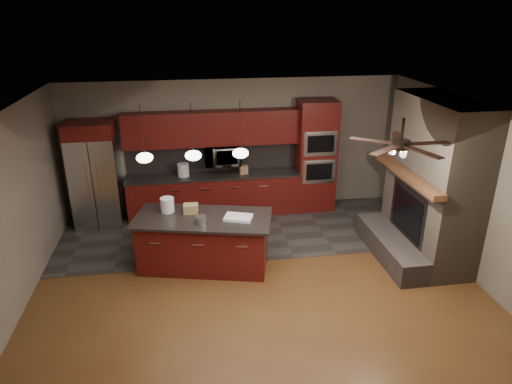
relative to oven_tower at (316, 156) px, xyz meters
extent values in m
plane|color=brown|center=(-1.70, -2.69, -1.19)|extent=(7.00, 7.00, 0.00)
cube|color=white|center=(-1.70, -2.69, 1.61)|extent=(7.00, 6.00, 0.02)
cube|color=#736A5C|center=(-1.70, 0.31, 0.21)|extent=(7.00, 0.02, 2.80)
cube|color=#736A5C|center=(1.80, -2.69, 0.21)|extent=(0.02, 6.00, 2.80)
cube|color=#736A5C|center=(-5.20, -2.69, 0.21)|extent=(0.02, 6.00, 2.80)
cube|color=#353230|center=(-1.70, -0.89, -1.19)|extent=(7.00, 2.40, 0.01)
cube|color=brown|center=(1.40, -2.29, 0.21)|extent=(0.80, 2.00, 2.80)
cube|color=#483F3B|center=(0.75, -2.29, -0.99)|extent=(0.50, 2.00, 0.40)
cube|color=#2D2D30|center=(1.02, -2.29, -0.37)|extent=(0.05, 1.20, 0.95)
cube|color=black|center=(1.00, -2.29, -0.37)|extent=(0.02, 1.00, 0.75)
cube|color=brown|center=(0.90, -2.29, 0.36)|extent=(0.22, 2.10, 0.10)
cube|color=#5A1010|center=(-2.18, 0.01, -0.76)|extent=(3.55, 0.60, 0.86)
cube|color=black|center=(-2.18, 0.01, -0.31)|extent=(3.59, 0.64, 0.04)
cube|color=black|center=(-2.18, 0.29, 0.01)|extent=(3.55, 0.03, 0.60)
cube|color=#5A1010|center=(-2.18, 0.13, 0.66)|extent=(3.55, 0.35, 0.70)
cube|color=#5A1010|center=(0.00, 0.01, 0.00)|extent=(0.80, 0.60, 2.38)
cube|color=silver|center=(0.00, -0.30, -0.24)|extent=(0.70, 0.03, 0.52)
cube|color=black|center=(0.00, -0.32, -0.24)|extent=(0.55, 0.02, 0.35)
cube|color=silver|center=(0.00, -0.30, 0.36)|extent=(0.70, 0.03, 0.52)
cube|color=black|center=(0.00, -0.32, 0.36)|extent=(0.55, 0.02, 0.35)
imported|color=silver|center=(-1.98, 0.06, 0.11)|extent=(0.73, 0.41, 0.50)
cube|color=silver|center=(-4.51, -0.07, -0.28)|extent=(0.91, 0.72, 1.82)
cube|color=#2D2D30|center=(-4.51, -0.44, -0.28)|extent=(0.02, 0.02, 1.80)
cube|color=silver|center=(-4.61, -0.45, -0.23)|extent=(0.03, 0.03, 0.91)
cube|color=silver|center=(-4.41, -0.45, -0.23)|extent=(0.03, 0.03, 0.91)
cube|color=#5A1010|center=(-4.51, -0.08, 0.78)|extent=(0.91, 0.72, 0.30)
cube|color=#5A1010|center=(-2.51, -2.08, -0.75)|extent=(2.24, 1.34, 0.88)
cube|color=black|center=(-2.51, -2.08, -0.29)|extent=(2.42, 1.52, 0.04)
cylinder|color=silver|center=(-3.07, -1.77, -0.15)|extent=(0.32, 0.32, 0.25)
cylinder|color=#BBBBC0|center=(-2.54, -2.30, -0.21)|extent=(0.18, 0.18, 0.12)
cube|color=white|center=(-1.93, -2.23, -0.25)|extent=(0.52, 0.44, 0.04)
cube|color=olive|center=(-2.69, -1.88, -0.19)|extent=(0.25, 0.19, 0.15)
cylinder|color=silver|center=(-2.79, 0.01, -0.16)|extent=(0.29, 0.29, 0.27)
cube|color=#9B7050|center=(-1.55, -0.04, -0.20)|extent=(0.18, 0.15, 0.18)
cylinder|color=black|center=(-3.35, -1.99, 1.22)|extent=(0.01, 0.01, 0.78)
ellipsoid|color=white|center=(-3.35, -1.99, 0.77)|extent=(0.26, 0.26, 0.16)
cylinder|color=black|center=(-2.60, -1.99, 1.22)|extent=(0.01, 0.01, 0.78)
ellipsoid|color=white|center=(-2.60, -1.99, 0.77)|extent=(0.26, 0.26, 0.16)
cylinder|color=black|center=(-1.85, -1.99, 1.22)|extent=(0.01, 0.01, 0.78)
ellipsoid|color=white|center=(-1.85, -1.99, 0.77)|extent=(0.26, 0.26, 0.16)
cylinder|color=black|center=(0.10, -3.49, 1.46)|extent=(0.04, 0.04, 0.30)
cylinder|color=black|center=(0.10, -3.49, 1.26)|extent=(0.24, 0.24, 0.12)
cube|color=#331C13|center=(0.48, -3.49, 1.26)|extent=(0.60, 0.12, 0.01)
cube|color=#331C13|center=(0.22, -3.13, 1.26)|extent=(0.30, 0.61, 0.01)
cube|color=#331C13|center=(-0.21, -3.27, 1.26)|extent=(0.56, 0.45, 0.01)
cube|color=#331C13|center=(-0.21, -3.72, 1.26)|extent=(0.56, 0.45, 0.01)
cube|color=#331C13|center=(0.22, -3.85, 1.26)|extent=(0.30, 0.61, 0.01)
camera|label=1|loc=(-2.70, -8.93, 2.95)|focal=32.00mm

